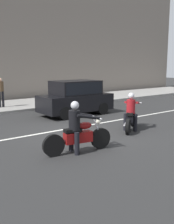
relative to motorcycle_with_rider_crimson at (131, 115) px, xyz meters
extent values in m
plane|color=#272727|center=(-1.81, 0.84, -0.63)|extent=(80.00, 80.00, 0.00)
cube|color=gray|center=(-1.81, 8.84, -0.56)|extent=(40.00, 4.40, 0.14)
cube|color=silver|center=(-1.79, 1.74, -0.63)|extent=(18.00, 0.14, 0.01)
cylinder|color=black|center=(0.61, 0.42, -0.33)|extent=(0.57, 0.45, 0.61)
cylinder|color=black|center=(-0.58, -0.41, -0.33)|extent=(0.57, 0.45, 0.61)
cylinder|color=silver|center=(0.51, 0.35, 0.05)|extent=(0.34, 0.26, 0.81)
cube|color=black|center=(0.01, 0.01, -0.19)|extent=(0.82, 0.69, 0.32)
ellipsoid|color=black|center=(0.19, 0.13, 0.18)|extent=(0.53, 0.47, 0.22)
cube|color=black|center=(-0.14, -0.10, 0.08)|extent=(0.56, 0.49, 0.10)
cylinder|color=silver|center=(0.46, 0.32, 0.42)|extent=(0.43, 0.60, 0.04)
sphere|color=silver|center=(0.53, 0.36, 0.28)|extent=(0.17, 0.17, 0.17)
cylinder|color=silver|center=(-0.33, -0.03, -0.31)|extent=(0.61, 0.46, 0.07)
cylinder|color=black|center=(0.01, -0.24, -0.29)|extent=(0.21, 0.21, 0.69)
cylinder|color=black|center=(-0.22, 0.09, -0.29)|extent=(0.21, 0.21, 0.69)
cylinder|color=maroon|center=(-0.09, -0.06, 0.35)|extent=(0.47, 0.47, 0.55)
cylinder|color=maroon|center=(0.31, -0.05, 0.47)|extent=(0.61, 0.46, 0.18)
cylinder|color=maroon|center=(0.06, 0.31, 0.47)|extent=(0.61, 0.46, 0.18)
sphere|color=tan|center=(-0.07, -0.05, 0.74)|extent=(0.20, 0.20, 0.20)
sphere|color=#B7B7BC|center=(-0.07, -0.05, 0.77)|extent=(0.25, 0.25, 0.25)
cylinder|color=black|center=(-2.54, -1.08, -0.30)|extent=(0.67, 0.22, 0.66)
cylinder|color=black|center=(-4.10, -0.83, -0.30)|extent=(0.67, 0.22, 0.66)
cylinder|color=silver|center=(-2.66, -1.06, 0.05)|extent=(0.36, 0.11, 0.76)
cube|color=maroon|center=(-3.32, -0.95, -0.16)|extent=(0.91, 0.41, 0.32)
ellipsoid|color=maroon|center=(-3.10, -0.99, 0.17)|extent=(0.51, 0.31, 0.22)
cube|color=black|center=(-3.50, -0.93, 0.07)|extent=(0.55, 0.32, 0.10)
cylinder|color=silver|center=(-2.71, -1.05, 0.39)|extent=(0.15, 0.70, 0.04)
sphere|color=silver|center=(-2.64, -1.06, 0.25)|extent=(0.17, 0.17, 0.17)
cylinder|color=silver|center=(-3.59, -0.75, -0.28)|extent=(0.70, 0.18, 0.07)
cylinder|color=black|center=(-3.49, -1.13, -0.29)|extent=(0.17, 0.17, 0.69)
cylinder|color=black|center=(-3.43, -0.73, -0.29)|extent=(0.17, 0.17, 0.69)
cylinder|color=black|center=(-3.44, -0.94, 0.37)|extent=(0.39, 0.39, 0.60)
cylinder|color=black|center=(-3.11, -1.21, 0.47)|extent=(0.76, 0.21, 0.24)
cylinder|color=black|center=(-3.04, -0.78, 0.47)|extent=(0.76, 0.21, 0.24)
sphere|color=tan|center=(-3.42, -0.94, 0.79)|extent=(0.20, 0.20, 0.20)
sphere|color=#B7B7BC|center=(-3.42, -0.94, 0.82)|extent=(0.25, 0.25, 0.25)
cube|color=black|center=(0.19, 4.10, 0.03)|extent=(3.86, 1.70, 0.84)
cube|color=black|center=(0.19, 4.10, 0.81)|extent=(2.39, 1.56, 0.72)
cube|color=black|center=(0.19, 4.10, 0.81)|extent=(2.20, 1.59, 0.58)
cylinder|color=black|center=(1.39, 4.10, -0.31)|extent=(0.64, 1.76, 0.64)
cylinder|color=black|center=(-1.00, 4.10, -0.31)|extent=(0.64, 1.76, 0.64)
cylinder|color=black|center=(-2.36, 8.17, -0.03)|extent=(0.14, 0.14, 0.94)
cylinder|color=black|center=(-2.16, 8.17, -0.03)|extent=(0.14, 0.14, 0.94)
cylinder|color=#4C3823|center=(-2.26, 8.17, 0.73)|extent=(0.34, 0.34, 0.57)
sphere|color=tan|center=(-2.26, 8.17, 1.12)|extent=(0.21, 0.21, 0.21)
camera|label=1|loc=(-7.92, -7.31, 2.00)|focal=43.22mm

